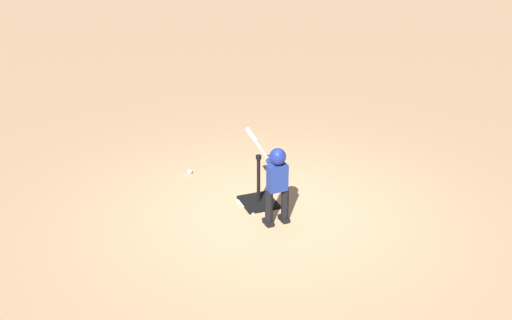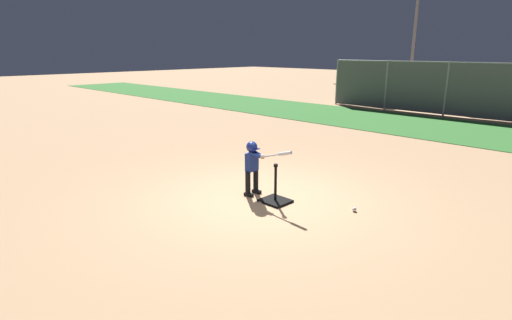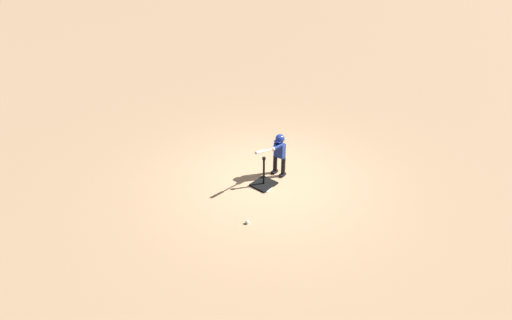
# 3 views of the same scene
# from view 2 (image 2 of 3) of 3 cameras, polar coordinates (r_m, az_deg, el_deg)

# --- Properties ---
(ground_plane) EXTENTS (90.00, 90.00, 0.00)m
(ground_plane) POSITION_cam_2_polar(r_m,az_deg,el_deg) (7.45, 0.86, -5.66)
(ground_plane) COLOR tan
(grass_outfield_strip) EXTENTS (56.00, 4.68, 0.02)m
(grass_outfield_strip) POSITION_cam_2_polar(r_m,az_deg,el_deg) (15.60, 25.95, 3.97)
(grass_outfield_strip) COLOR #33702D
(grass_outfield_strip) RESTS_ON ground_plane
(backstop_fence) EXTENTS (13.56, 0.08, 2.25)m
(backstop_fence) POSITION_cam_2_polar(r_m,az_deg,el_deg) (18.35, 29.54, 8.72)
(backstop_fence) COLOR #9E9EA3
(backstop_fence) RESTS_ON ground_plane
(home_plate) EXTENTS (0.49, 0.49, 0.02)m
(home_plate) POSITION_cam_2_polar(r_m,az_deg,el_deg) (7.36, 2.75, -5.88)
(home_plate) COLOR white
(home_plate) RESTS_ON ground_plane
(batting_tee) EXTENTS (0.51, 0.46, 0.72)m
(batting_tee) POSITION_cam_2_polar(r_m,az_deg,el_deg) (7.32, 2.78, -5.39)
(batting_tee) COLOR black
(batting_tee) RESTS_ON ground_plane
(batter_child) EXTENTS (1.02, 0.33, 1.04)m
(batter_child) POSITION_cam_2_polar(r_m,az_deg,el_deg) (7.48, -0.36, -0.25)
(batter_child) COLOR black
(batter_child) RESTS_ON ground_plane
(baseball) EXTENTS (0.07, 0.07, 0.07)m
(baseball) POSITION_cam_2_polar(r_m,az_deg,el_deg) (7.12, 13.86, -6.86)
(baseball) COLOR white
(baseball) RESTS_ON ground_plane
(bleachers_center) EXTENTS (3.38, 2.32, 1.00)m
(bleachers_center) POSITION_cam_2_polar(r_m,az_deg,el_deg) (21.77, 15.73, 9.04)
(bleachers_center) COLOR gray
(bleachers_center) RESTS_ON ground_plane
(bleachers_far_left) EXTENTS (2.96, 2.08, 0.96)m
(bleachers_far_left) POSITION_cam_2_polar(r_m,az_deg,el_deg) (19.65, 31.69, 6.65)
(bleachers_far_left) COLOR gray
(bleachers_far_left) RESTS_ON ground_plane
(field_light_pole) EXTENTS (1.76, 0.44, 7.73)m
(field_light_pole) POSITION_cam_2_polar(r_m,az_deg,el_deg) (32.15, 21.95, 18.69)
(field_light_pole) COLOR slate
(field_light_pole) RESTS_ON ground_plane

